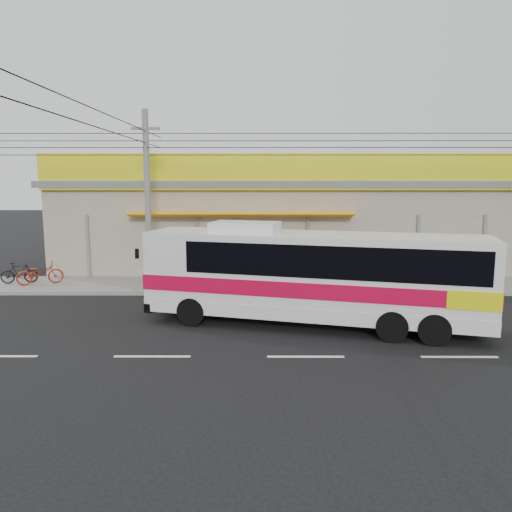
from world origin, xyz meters
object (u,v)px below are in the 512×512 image
(coach_bus, at_px, (318,272))
(motorbike_dark, at_px, (19,273))
(utility_pole, at_px, (146,143))
(motorbike_red, at_px, (40,273))

(coach_bus, relative_size, motorbike_dark, 7.08)
(utility_pole, bearing_deg, coach_bus, -35.01)
(coach_bus, distance_m, motorbike_red, 12.48)
(coach_bus, height_order, motorbike_red, coach_bus)
(motorbike_red, height_order, utility_pole, utility_pole)
(motorbike_red, xyz_separation_m, motorbike_dark, (-1.00, 0.23, -0.03))
(motorbike_red, relative_size, utility_pole, 0.05)
(motorbike_red, bearing_deg, utility_pole, -129.42)
(utility_pole, bearing_deg, motorbike_red, 166.00)
(motorbike_dark, bearing_deg, motorbike_red, -118.48)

